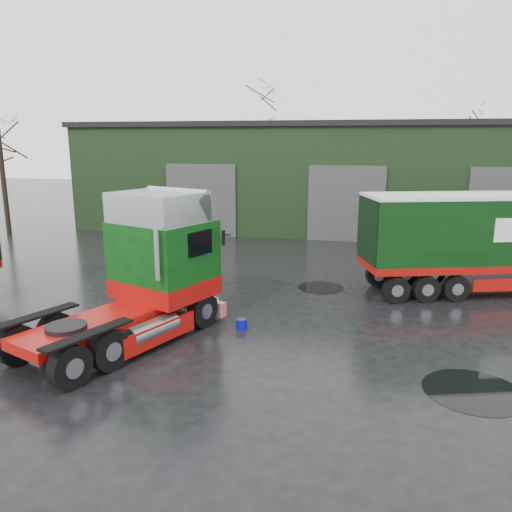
{
  "coord_description": "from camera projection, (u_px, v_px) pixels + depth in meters",
  "views": [
    {
      "loc": [
        2.84,
        -12.68,
        5.29
      ],
      "look_at": [
        -0.38,
        2.38,
        1.7
      ],
      "focal_mm": 35.0,
      "sensor_mm": 36.0,
      "label": 1
    }
  ],
  "objects": [
    {
      "name": "puddle_1",
      "position": [
        321.0,
        288.0,
        18.32
      ],
      "size": [
        1.68,
        1.68,
        0.01
      ],
      "primitive_type": "cylinder",
      "color": "black",
      "rests_on": "ground"
    },
    {
      "name": "tree_back_a",
      "position": [
        259.0,
        146.0,
        42.57
      ],
      "size": [
        4.4,
        4.4,
        9.5
      ],
      "primitive_type": null,
      "color": "black",
      "rests_on": "ground"
    },
    {
      "name": "lorry_right",
      "position": [
        510.0,
        243.0,
        17.5
      ],
      "size": [
        13.5,
        6.11,
        3.52
      ],
      "primitive_type": null,
      "rotation": [
        0.0,
        0.0,
        -1.28
      ],
      "color": "silver",
      "rests_on": "ground"
    },
    {
      "name": "tree_back_b",
      "position": [
        457.0,
        160.0,
        39.54
      ],
      "size": [
        4.4,
        4.4,
        7.5
      ],
      "primitive_type": null,
      "color": "black",
      "rests_on": "ground"
    },
    {
      "name": "wash_bucket",
      "position": [
        242.0,
        324.0,
        14.3
      ],
      "size": [
        0.37,
        0.37,
        0.28
      ],
      "primitive_type": "cylinder",
      "rotation": [
        0.0,
        0.0,
        0.25
      ],
      "color": "#060A97",
      "rests_on": "ground"
    },
    {
      "name": "hero_tractor",
      "position": [
        115.0,
        273.0,
        12.81
      ],
      "size": [
        4.89,
        6.89,
        3.94
      ],
      "primitive_type": null,
      "rotation": [
        0.0,
        0.0,
        -0.39
      ],
      "color": "#0A3D0E",
      "rests_on": "ground"
    },
    {
      "name": "tree_left",
      "position": [
        1.0,
        159.0,
        27.79
      ],
      "size": [
        4.4,
        4.4,
        8.5
      ],
      "primitive_type": null,
      "color": "black",
      "rests_on": "ground"
    },
    {
      "name": "ground",
      "position": [
        252.0,
        335.0,
        13.86
      ],
      "size": [
        100.0,
        100.0,
        0.0
      ],
      "primitive_type": "plane",
      "color": "black"
    },
    {
      "name": "puddle_0",
      "position": [
        107.0,
        345.0,
        13.18
      ],
      "size": [
        2.31,
        2.31,
        0.01
      ],
      "primitive_type": "cylinder",
      "color": "black",
      "rests_on": "ground"
    },
    {
      "name": "puddle_3",
      "position": [
        473.0,
        391.0,
        10.76
      ],
      "size": [
        2.15,
        2.15,
        0.01
      ],
      "primitive_type": "cylinder",
      "color": "black",
      "rests_on": "ground"
    },
    {
      "name": "warehouse",
      "position": [
        350.0,
        174.0,
        31.78
      ],
      "size": [
        32.4,
        12.4,
        6.3
      ],
      "color": "black",
      "rests_on": "ground"
    }
  ]
}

